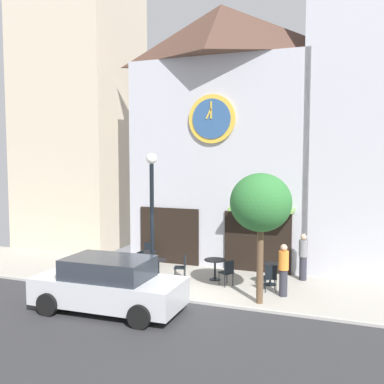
{
  "coord_description": "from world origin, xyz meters",
  "views": [
    {
      "loc": [
        5.59,
        -12.23,
        4.48
      ],
      "look_at": [
        -0.09,
        2.16,
        3.18
      ],
      "focal_mm": 41.62,
      "sensor_mm": 36.0,
      "label": 1
    }
  ],
  "objects_px": {
    "street_tree": "(261,204)",
    "cafe_table_center_right": "(158,266)",
    "pedestrian_grey": "(303,256)",
    "parked_car_silver": "(109,285)",
    "cafe_table_near_door": "(270,271)",
    "cafe_chair_mid_row": "(139,268)",
    "cafe_chair_by_entrance": "(227,271)",
    "cafe_table_leftmost": "(149,257)",
    "cafe_table_rightmost": "(215,265)",
    "street_lamp": "(152,220)",
    "cafe_chair_outer": "(270,276)",
    "cafe_chair_under_awning": "(182,265)",
    "pedestrian_orange": "(283,269)",
    "cafe_chair_facing_street": "(149,252)",
    "cafe_chair_near_lamp": "(143,262)"
  },
  "relations": [
    {
      "from": "street_tree",
      "to": "cafe_table_near_door",
      "type": "xyz_separation_m",
      "value": [
        -0.09,
        2.0,
        -2.54
      ]
    },
    {
      "from": "street_lamp",
      "to": "cafe_chair_facing_street",
      "type": "bearing_deg",
      "value": 119.13
    },
    {
      "from": "cafe_chair_near_lamp",
      "to": "parked_car_silver",
      "type": "relative_size",
      "value": 0.21
    },
    {
      "from": "cafe_table_near_door",
      "to": "parked_car_silver",
      "type": "height_order",
      "value": "parked_car_silver"
    },
    {
      "from": "street_tree",
      "to": "cafe_table_center_right",
      "type": "bearing_deg",
      "value": 163.57
    },
    {
      "from": "cafe_chair_by_entrance",
      "to": "cafe_chair_near_lamp",
      "type": "distance_m",
      "value": 3.32
    },
    {
      "from": "cafe_table_near_door",
      "to": "cafe_chair_by_entrance",
      "type": "bearing_deg",
      "value": -152.76
    },
    {
      "from": "cafe_table_center_right",
      "to": "cafe_chair_outer",
      "type": "relative_size",
      "value": 0.82
    },
    {
      "from": "cafe_table_near_door",
      "to": "parked_car_silver",
      "type": "xyz_separation_m",
      "value": [
        -3.79,
        -4.25,
        0.27
      ]
    },
    {
      "from": "street_lamp",
      "to": "parked_car_silver",
      "type": "xyz_separation_m",
      "value": [
        -0.14,
        -2.51,
        -1.54
      ]
    },
    {
      "from": "cafe_table_near_door",
      "to": "cafe_chair_under_awning",
      "type": "bearing_deg",
      "value": -169.86
    },
    {
      "from": "cafe_table_center_right",
      "to": "cafe_table_rightmost",
      "type": "relative_size",
      "value": 0.95
    },
    {
      "from": "cafe_table_rightmost",
      "to": "pedestrian_orange",
      "type": "height_order",
      "value": "pedestrian_orange"
    },
    {
      "from": "street_lamp",
      "to": "cafe_chair_outer",
      "type": "relative_size",
      "value": 5.04
    },
    {
      "from": "street_lamp",
      "to": "pedestrian_grey",
      "type": "xyz_separation_m",
      "value": [
        4.62,
        2.77,
        -1.44
      ]
    },
    {
      "from": "street_tree",
      "to": "cafe_table_rightmost",
      "type": "relative_size",
      "value": 5.09
    },
    {
      "from": "cafe_chair_outer",
      "to": "cafe_chair_by_entrance",
      "type": "bearing_deg",
      "value": 176.58
    },
    {
      "from": "cafe_chair_under_awning",
      "to": "pedestrian_grey",
      "type": "distance_m",
      "value": 4.34
    },
    {
      "from": "cafe_table_center_right",
      "to": "cafe_table_rightmost",
      "type": "xyz_separation_m",
      "value": [
        1.89,
        0.73,
        0.06
      ]
    },
    {
      "from": "street_tree",
      "to": "cafe_table_near_door",
      "type": "distance_m",
      "value": 3.24
    },
    {
      "from": "pedestrian_orange",
      "to": "cafe_table_near_door",
      "type": "bearing_deg",
      "value": 120.76
    },
    {
      "from": "cafe_chair_near_lamp",
      "to": "cafe_chair_mid_row",
      "type": "height_order",
      "value": "same"
    },
    {
      "from": "cafe_table_near_door",
      "to": "cafe_chair_under_awning",
      "type": "height_order",
      "value": "cafe_chair_under_awning"
    },
    {
      "from": "cafe_table_center_right",
      "to": "cafe_chair_mid_row",
      "type": "xyz_separation_m",
      "value": [
        -0.47,
        -0.63,
        0.04
      ]
    },
    {
      "from": "street_lamp",
      "to": "cafe_table_center_right",
      "type": "height_order",
      "value": "street_lamp"
    },
    {
      "from": "cafe_table_leftmost",
      "to": "cafe_table_rightmost",
      "type": "relative_size",
      "value": 0.95
    },
    {
      "from": "cafe_chair_by_entrance",
      "to": "cafe_chair_mid_row",
      "type": "distance_m",
      "value": 3.1
    },
    {
      "from": "cafe_chair_mid_row",
      "to": "street_lamp",
      "type": "bearing_deg",
      "value": -22.04
    },
    {
      "from": "cafe_chair_by_entrance",
      "to": "cafe_chair_mid_row",
      "type": "height_order",
      "value": "same"
    },
    {
      "from": "cafe_table_rightmost",
      "to": "cafe_chair_mid_row",
      "type": "xyz_separation_m",
      "value": [
        -2.36,
        -1.36,
        -0.02
      ]
    },
    {
      "from": "cafe_chair_by_entrance",
      "to": "cafe_chair_facing_street",
      "type": "xyz_separation_m",
      "value": [
        -3.86,
        1.7,
        0.0
      ]
    },
    {
      "from": "cafe_chair_mid_row",
      "to": "pedestrian_grey",
      "type": "relative_size",
      "value": 0.54
    },
    {
      "from": "cafe_table_leftmost",
      "to": "cafe_table_near_door",
      "type": "height_order",
      "value": "cafe_table_near_door"
    },
    {
      "from": "cafe_chair_outer",
      "to": "parked_car_silver",
      "type": "height_order",
      "value": "parked_car_silver"
    },
    {
      "from": "street_tree",
      "to": "cafe_table_center_right",
      "type": "xyz_separation_m",
      "value": [
        -3.95,
        1.17,
        -2.55
      ]
    },
    {
      "from": "street_tree",
      "to": "pedestrian_grey",
      "type": "xyz_separation_m",
      "value": [
        0.88,
        3.03,
        -2.17
      ]
    },
    {
      "from": "cafe_table_rightmost",
      "to": "parked_car_silver",
      "type": "bearing_deg",
      "value": -113.78
    },
    {
      "from": "cafe_table_rightmost",
      "to": "street_tree",
      "type": "bearing_deg",
      "value": -42.59
    },
    {
      "from": "cafe_table_leftmost",
      "to": "cafe_chair_under_awning",
      "type": "relative_size",
      "value": 0.82
    },
    {
      "from": "cafe_chair_outer",
      "to": "cafe_table_leftmost",
      "type": "bearing_deg",
      "value": 168.55
    },
    {
      "from": "cafe_chair_mid_row",
      "to": "parked_car_silver",
      "type": "distance_m",
      "value": 2.84
    },
    {
      "from": "cafe_table_leftmost",
      "to": "cafe_chair_near_lamp",
      "type": "height_order",
      "value": "cafe_chair_near_lamp"
    },
    {
      "from": "cafe_table_center_right",
      "to": "cafe_table_near_door",
      "type": "xyz_separation_m",
      "value": [
        3.87,
        0.84,
        0.01
      ]
    },
    {
      "from": "street_lamp",
      "to": "parked_car_silver",
      "type": "distance_m",
      "value": 2.94
    },
    {
      "from": "street_lamp",
      "to": "cafe_table_center_right",
      "type": "bearing_deg",
      "value": 103.07
    },
    {
      "from": "pedestrian_orange",
      "to": "street_lamp",
      "type": "bearing_deg",
      "value": -171.03
    },
    {
      "from": "pedestrian_grey",
      "to": "parked_car_silver",
      "type": "distance_m",
      "value": 7.1
    },
    {
      "from": "cafe_table_leftmost",
      "to": "cafe_chair_by_entrance",
      "type": "relative_size",
      "value": 0.82
    },
    {
      "from": "cafe_chair_outer",
      "to": "parked_car_silver",
      "type": "xyz_separation_m",
      "value": [
        -3.96,
        -3.47,
        0.23
      ]
    },
    {
      "from": "cafe_table_center_right",
      "to": "cafe_chair_outer",
      "type": "distance_m",
      "value": 4.03
    }
  ]
}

